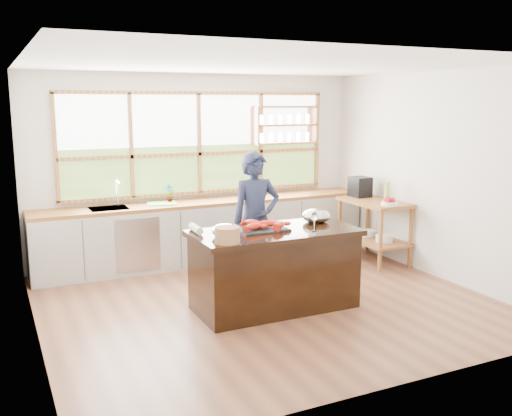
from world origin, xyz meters
TOP-DOWN VIEW (x-y plane):
  - ground_plane at (0.00, 0.00)m, footprint 5.00×5.00m
  - room_shell at (0.02, 0.51)m, footprint 5.02×4.52m
  - back_counter at (-0.02, 1.94)m, footprint 4.90×0.63m
  - right_shelf_unit at (2.19, 0.89)m, footprint 0.62×1.10m
  - island at (0.00, -0.20)m, footprint 1.85×0.90m
  - cook at (0.15, 0.60)m, footprint 0.65×0.45m
  - potted_plant at (-0.54, 2.00)m, footprint 0.16×0.12m
  - cutting_board at (-0.66, 1.94)m, footprint 0.45×0.37m
  - espresso_machine at (2.19, 1.27)m, footprint 0.27×0.29m
  - wine_bottle at (2.24, 0.69)m, footprint 0.08×0.08m
  - fruit_bowl at (2.14, 0.50)m, footprint 0.23×0.23m
  - slate_board at (-0.13, -0.13)m, footprint 0.55×0.40m
  - lobster_pile at (-0.10, -0.13)m, footprint 0.52×0.44m
  - mixing_bowl_left at (-0.61, -0.23)m, footprint 0.30×0.30m
  - mixing_bowl_right at (0.65, -0.01)m, footprint 0.34×0.34m
  - wine_glass at (0.37, -0.43)m, footprint 0.08×0.08m
  - wicker_basket at (-0.70, -0.51)m, footprint 0.26×0.26m
  - parchment_roll at (-0.83, 0.08)m, footprint 0.09×0.30m

SIDE VIEW (x-z plane):
  - ground_plane at x=0.00m, z-range 0.00..0.00m
  - island at x=0.00m, z-range 0.00..0.90m
  - back_counter at x=-0.02m, z-range 0.00..0.90m
  - right_shelf_unit at x=2.19m, z-range 0.15..1.05m
  - cook at x=0.15m, z-range 0.00..1.70m
  - cutting_board at x=-0.66m, z-range 0.90..0.91m
  - slate_board at x=-0.13m, z-range 0.90..0.92m
  - parchment_roll at x=-0.83m, z-range 0.90..0.98m
  - fruit_bowl at x=2.14m, z-range 0.89..1.00m
  - lobster_pile at x=-0.10m, z-range 0.92..1.00m
  - mixing_bowl_left at x=-0.61m, z-range 0.89..1.03m
  - mixing_bowl_right at x=0.65m, z-range 0.89..1.05m
  - wicker_basket at x=-0.70m, z-range 0.90..1.06m
  - potted_plant at x=-0.54m, z-range 0.90..1.17m
  - wine_bottle at x=2.24m, z-range 0.90..1.19m
  - espresso_machine at x=2.19m, z-range 0.90..1.20m
  - wine_glass at x=0.37m, z-range 0.95..1.17m
  - room_shell at x=0.02m, z-range 0.40..3.11m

